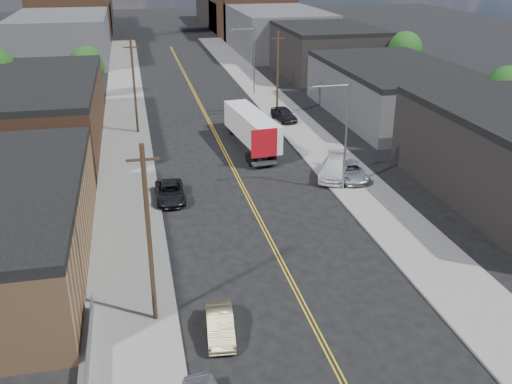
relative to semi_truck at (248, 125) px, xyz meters
name	(u,v)px	position (x,y,z in m)	size (l,w,h in m)	color
ground	(197,97)	(-2.76, 21.61, -2.13)	(260.00, 260.00, 0.00)	black
centerline	(213,128)	(-2.76, 6.61, -2.12)	(0.32, 120.00, 0.01)	gold
sidewalk_left	(126,133)	(-12.26, 6.61, -2.05)	(5.00, 140.00, 0.15)	slate
sidewalk_right	(294,123)	(6.74, 6.61, -2.05)	(5.00, 140.00, 0.15)	slate
warehouse_brown	(38,111)	(-20.76, 5.61, 1.17)	(12.00, 26.00, 6.60)	#4E2F1F
industrial_right_b	(394,90)	(19.24, 7.61, 0.92)	(14.00, 24.00, 6.10)	#3A3A3D
industrial_right_c	(324,49)	(19.24, 33.61, 1.67)	(14.00, 22.00, 7.60)	black
skyline_left_a	(63,36)	(-22.76, 56.61, 1.87)	(16.00, 30.00, 8.00)	#3A3A3D
skyline_right_a	(276,30)	(17.24, 56.61, 1.87)	(16.00, 30.00, 8.00)	#3A3A3D
skyline_left_b	(73,16)	(-22.76, 81.61, 2.87)	(16.00, 26.00, 10.00)	#4E2F1F
skyline_right_b	(250,12)	(17.24, 81.61, 2.87)	(16.00, 26.00, 10.00)	#4E2F1F
skyline_left_c	(79,14)	(-22.76, 101.61, 1.37)	(16.00, 40.00, 7.00)	black
skyline_right_c	(235,11)	(17.24, 101.61, 1.37)	(16.00, 40.00, 7.00)	black
streetlight_near	(342,129)	(4.84, -13.39, 3.20)	(3.39, 0.25, 9.00)	gray
streetlight_far	(251,56)	(4.84, 21.61, 3.20)	(3.39, 0.25, 9.00)	gray
utility_pole_left_near	(149,235)	(-10.96, -28.39, 3.01)	(1.60, 0.26, 10.00)	black
utility_pole_left_far	(134,86)	(-10.96, 6.61, 3.01)	(1.60, 0.26, 10.00)	black
utility_pole_right	(277,74)	(5.44, 9.61, 3.01)	(1.60, 0.26, 10.00)	black
tree_left_far	(87,65)	(-16.70, 23.61, 2.44)	(4.35, 4.20, 6.97)	black
tree_right_near	(508,90)	(27.30, -2.39, 2.74)	(4.60, 4.48, 7.44)	black
tree_right_far	(405,51)	(27.30, 21.61, 3.05)	(4.85, 4.76, 7.91)	black
semi_truck	(248,125)	(0.00, 0.00, 0.00)	(3.62, 14.53, 3.74)	silver
car_left_b	(220,324)	(-7.76, -30.39, -1.48)	(1.36, 3.91, 1.29)	#837B56
car_left_c	(170,192)	(-8.92, -12.39, -1.45)	(2.25, 4.88, 1.36)	black
car_right_lot_a	(349,171)	(6.55, -11.41, -1.29)	(2.29, 4.97, 1.38)	#B3B6B8
car_right_lot_b	(334,168)	(5.44, -10.63, -1.16)	(2.28, 5.61, 1.63)	silver
car_right_lot_c	(284,114)	(5.72, 7.49, -1.20)	(1.84, 4.58, 1.56)	black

